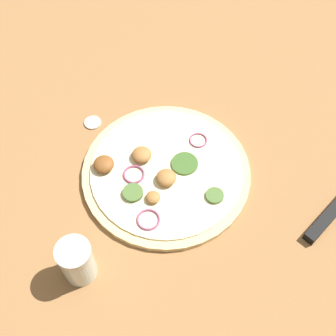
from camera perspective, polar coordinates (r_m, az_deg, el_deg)
The scene contains 4 objects.
ground_plane at distance 0.88m, azimuth 0.00°, elevation -0.75°, with size 3.00×3.00×0.00m, color olive.
pizza at distance 0.87m, azimuth -0.20°, elevation -0.50°, with size 0.31×0.31×0.03m.
spice_jar at distance 0.77m, azimuth -10.79°, elevation -11.12°, with size 0.06×0.06×0.09m.
loose_cap at distance 0.96m, azimuth -8.97°, elevation 5.56°, with size 0.03×0.03×0.01m.
Camera 1 is at (-0.00, -0.47, 0.75)m, focal length 50.00 mm.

